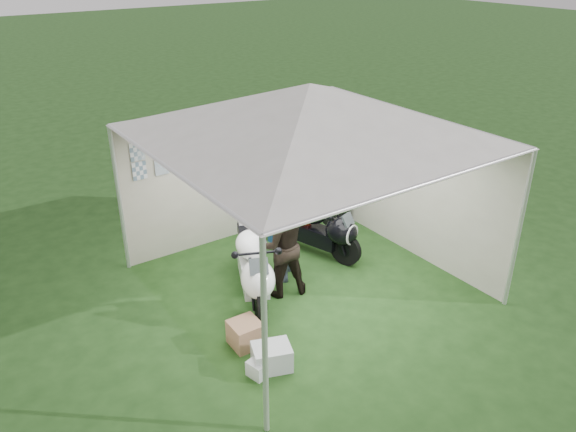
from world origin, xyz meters
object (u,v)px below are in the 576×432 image
paddock_stand (279,233)px  crate_2 (260,367)px  motorcycle_black (318,227)px  person_blue_jacket (285,228)px  crate_1 (245,334)px  crate_0 (272,357)px  person_dark_jacket (280,244)px  equipment_box (334,208)px  motorcycle_white (253,264)px  canopy_tent (308,116)px

paddock_stand → crate_2: (-2.05, -2.66, -0.03)m
motorcycle_black → person_blue_jacket: (-0.84, -0.27, 0.33)m
motorcycle_black → person_blue_jacket: size_ratio=1.05×
motorcycle_black → crate_1: motorcycle_black is taller
paddock_stand → crate_0: (-1.87, -2.63, 0.02)m
crate_1 → crate_2: bearing=-103.8°
person_blue_jacket → person_dark_jacket: bearing=-1.2°
equipment_box → crate_2: bearing=-140.5°
person_blue_jacket → crate_2: person_blue_jacket is taller
crate_1 → crate_0: bearing=-85.7°
motorcycle_black → paddock_stand: 0.89m
motorcycle_black → crate_1: 2.55m
motorcycle_white → crate_1: bearing=-103.4°
motorcycle_white → crate_2: size_ratio=7.02×
crate_2 → equipment_box: bearing=39.5°
motorcycle_white → crate_1: 1.11m
paddock_stand → person_dark_jacket: person_dark_jacket is taller
person_dark_jacket → crate_1: size_ratio=4.29×
motorcycle_white → equipment_box: bearing=52.1°
equipment_box → crate_2: size_ratio=1.73×
motorcycle_black → person_dark_jacket: 1.29m
equipment_box → crate_1: equipment_box is taller
canopy_tent → crate_0: canopy_tent is taller
paddock_stand → crate_2: bearing=-127.7°
equipment_box → crate_1: (-3.17, -2.15, -0.07)m
motorcycle_black → person_dark_jacket: size_ratio=1.10×
motorcycle_white → crate_0: size_ratio=4.19×
paddock_stand → crate_2: 3.36m
person_dark_jacket → crate_2: bearing=64.0°
person_blue_jacket → crate_0: (-1.28, -1.59, -0.67)m
paddock_stand → person_blue_jacket: 1.39m
crate_0 → equipment_box: bearing=40.8°
motorcycle_white → person_blue_jacket: (0.69, 0.22, 0.27)m
motorcycle_white → crate_2: bearing=-94.8°
paddock_stand → crate_2: paddock_stand is taller
motorcycle_white → crate_0: motorcycle_white is taller
canopy_tent → person_dark_jacket: size_ratio=3.56×
equipment_box → crate_2: 4.28m
person_blue_jacket → canopy_tent: bearing=64.4°
person_blue_jacket → equipment_box: 2.23m
canopy_tent → paddock_stand: bearing=72.0°
paddock_stand → crate_1: (-1.91, -2.09, 0.04)m
canopy_tent → equipment_box: bearing=40.3°
canopy_tent → person_blue_jacket: (-0.14, 0.34, -1.75)m
paddock_stand → crate_1: bearing=-132.4°
person_dark_jacket → crate_0: size_ratio=3.51×
motorcycle_black → crate_1: bearing=-166.2°
crate_0 → crate_2: crate_0 is taller
motorcycle_white → paddock_stand: motorcycle_white is taller
person_blue_jacket → crate_2: bearing=-0.9°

